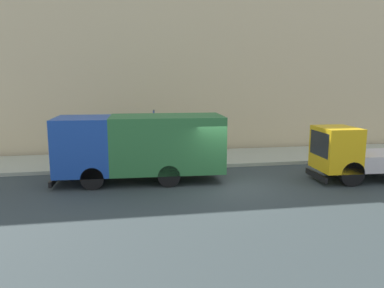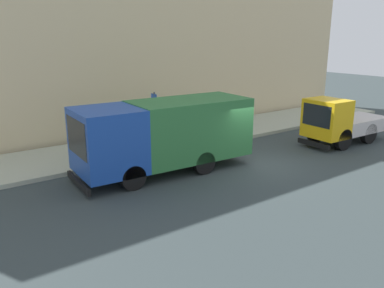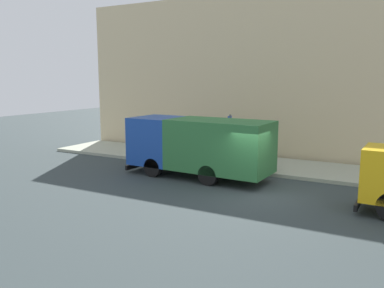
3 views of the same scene
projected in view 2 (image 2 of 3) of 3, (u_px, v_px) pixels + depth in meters
name	position (u px, v px, depth m)	size (l,w,h in m)	color
ground	(250.00, 163.00, 16.86)	(80.00, 80.00, 0.00)	#323C3D
sidewalk	(184.00, 137.00, 20.78)	(4.05, 30.00, 0.18)	#A6AB96
building_facade	(158.00, 44.00, 21.46)	(0.50, 30.00, 9.77)	beige
large_utility_truck	(165.00, 133.00, 15.44)	(2.76, 7.27, 2.84)	#1A44A3
small_flatbed_truck	(340.00, 122.00, 19.61)	(2.05, 5.01, 2.37)	yellow
pedestrian_walking	(139.00, 135.00, 17.33)	(0.40, 0.40, 1.67)	#262226
street_sign_post	(155.00, 118.00, 17.44)	(0.44, 0.08, 2.75)	#4C5156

